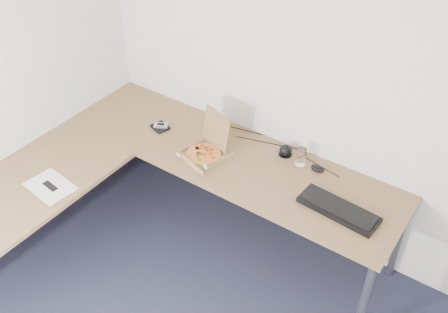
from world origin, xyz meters
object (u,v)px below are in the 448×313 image
Objects in this scene: wallet at (160,127)px; pizza_box at (205,152)px; desk at (153,174)px; keyboard at (338,210)px; drinking_glass at (301,157)px.

pizza_box is at bearing 8.56° from wallet.
desk is 8.00× the size of pizza_box.
wallet is at bearing -170.83° from pizza_box.
desk is 1.24m from keyboard.
desk is 0.49m from wallet.
keyboard reaches higher than desk.
pizza_box is 0.47m from wallet.
drinking_glass is at bearing 44.53° from pizza_box.
pizza_box is 2.49× the size of drinking_glass.
desk is 5.01× the size of keyboard.
keyboard is 1.46m from wallet.
desk is 0.39m from pizza_box.
desk is at bearing -159.20° from keyboard.
wallet is at bearing 124.07° from desk.
desk is 1.01m from drinking_glass.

